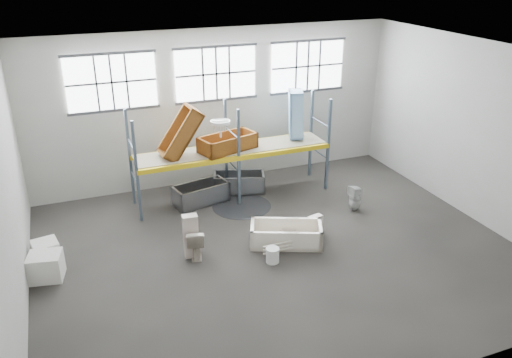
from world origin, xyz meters
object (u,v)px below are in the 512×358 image
steel_tub_left (201,193)px  rust_tub_flat (228,143)px  steel_tub_right (239,182)px  bucket (273,255)px  cistern_tall (191,236)px  blue_tub_upright (296,114)px  carton_near (46,266)px  toilet_white (355,198)px  bathtub_beige (286,234)px  toilet_beige (196,242)px

steel_tub_left → rust_tub_flat: 1.77m
steel_tub_right → rust_tub_flat: rust_tub_flat is taller
bucket → steel_tub_left: bearing=100.8°
cistern_tall → steel_tub_right: cistern_tall is taller
steel_tub_left → blue_tub_upright: blue_tub_upright is taller
steel_tub_left → carton_near: (-4.51, -2.57, 0.02)m
toilet_white → steel_tub_right: (-2.76, 2.55, -0.10)m
bucket → blue_tub_upright: bearing=58.5°
cistern_tall → rust_tub_flat: 3.74m
rust_tub_flat → bucket: bearing=-92.6°
bathtub_beige → steel_tub_right: size_ratio=1.16×
cistern_tall → toilet_white: bearing=14.0°
toilet_white → cistern_tall: bearing=-91.0°
steel_tub_left → toilet_beige: bearing=-108.4°
rust_tub_flat → cistern_tall: bearing=-124.2°
blue_tub_upright → carton_near: 8.54m
steel_tub_right → blue_tub_upright: (1.90, -0.12, 2.10)m
steel_tub_left → steel_tub_right: bearing=15.7°
steel_tub_right → bucket: bearing=-98.5°
toilet_white → steel_tub_left: toilet_white is taller
blue_tub_upright → cistern_tall: bearing=-144.2°
steel_tub_left → bucket: size_ratio=4.25×
bathtub_beige → blue_tub_upright: 4.45m
toilet_white → blue_tub_upright: bearing=-169.1°
toilet_beige → carton_near: 3.56m
cistern_tall → blue_tub_upright: blue_tub_upright is taller
toilet_beige → steel_tub_right: (2.34, 3.28, -0.10)m
cistern_tall → bucket: bearing=-22.9°
bathtub_beige → carton_near: bearing=-162.6°
toilet_beige → toilet_white: (5.10, 0.73, -0.00)m
cistern_tall → steel_tub_left: (1.07, 2.87, -0.28)m
cistern_tall → steel_tub_left: cistern_tall is taller
toilet_white → steel_tub_left: 4.67m
blue_tub_upright → carton_near: bearing=-160.0°
toilet_beige → rust_tub_flat: (1.87, 2.94, 1.42)m
steel_tub_right → steel_tub_left: bearing=-164.3°
steel_tub_right → carton_near: 6.59m
toilet_beige → bucket: size_ratio=2.04×
toilet_beige → blue_tub_upright: 5.65m
toilet_beige → cistern_tall: (-0.11, 0.02, 0.18)m
steel_tub_right → carton_near: bearing=-153.4°
toilet_beige → cistern_tall: 0.22m
toilet_white → steel_tub_right: 3.76m
blue_tub_upright → bucket: (-2.54, -4.14, -2.20)m
toilet_beige → steel_tub_left: (0.96, 2.89, -0.09)m
cistern_tall → blue_tub_upright: size_ratio=0.78×
blue_tub_upright → toilet_beige: bearing=-143.3°
bucket → carton_near: bearing=166.0°
toilet_beige → blue_tub_upright: blue_tub_upright is taller
carton_near → steel_tub_right: bearing=26.6°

